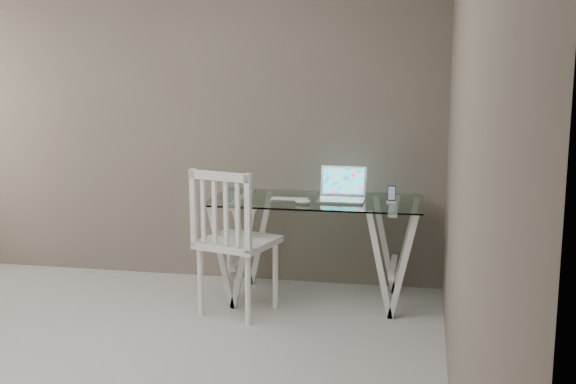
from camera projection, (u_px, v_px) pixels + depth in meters
The scene contains 7 objects.
room at pixel (21, 62), 3.42m from camera, with size 4.50×4.52×2.71m.
desk at pixel (316, 249), 5.19m from camera, with size 1.50×0.70×0.75m.
chair at pixel (231, 236), 4.84m from camera, with size 0.58×0.58×1.02m.
laptop at pixel (342, 192), 5.12m from camera, with size 0.33×0.30×0.22m.
keyboard at pixel (289, 199), 5.11m from camera, with size 0.28×0.12×0.01m, color silver.
mouse at pixel (303, 202), 4.96m from camera, with size 0.11×0.07×0.04m, color silver.
phone_dock at pixel (391, 198), 5.00m from camera, with size 0.06×0.06×0.12m.
Camera 1 is at (1.83, -3.15, 1.73)m, focal length 45.00 mm.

